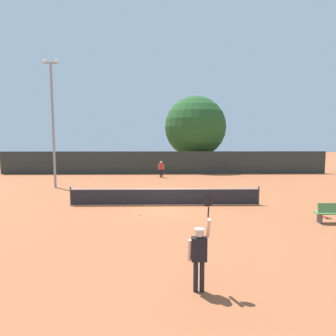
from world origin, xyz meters
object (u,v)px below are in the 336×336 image
(spare_racket, at_px, (325,217))
(light_pole, at_px, (53,117))
(large_tree, at_px, (195,127))
(player_serving, at_px, (199,250))
(player_receiving, at_px, (161,168))
(courtside_bench, at_px, (336,213))
(tennis_ball, at_px, (140,215))
(parked_car_mid, at_px, (212,162))
(parked_car_near, at_px, (178,160))

(spare_racket, bearing_deg, light_pole, 151.33)
(large_tree, bearing_deg, light_pole, -134.50)
(player_serving, xyz_separation_m, light_pole, (-9.28, 15.67, 4.33))
(player_receiving, bearing_deg, courtside_bench, 117.26)
(spare_racket, height_order, courtside_bench, courtside_bench)
(player_receiving, xyz_separation_m, tennis_ball, (-0.98, -14.07, -0.92))
(light_pole, distance_m, parked_car_mid, 21.06)
(courtside_bench, height_order, parked_car_mid, parked_car_mid)
(tennis_ball, relative_size, spare_racket, 0.13)
(player_serving, distance_m, courtside_bench, 9.07)
(light_pole, bearing_deg, parked_car_near, 58.96)
(player_receiving, height_order, parked_car_mid, parked_car_mid)
(tennis_ball, relative_size, courtside_bench, 0.04)
(courtside_bench, bearing_deg, spare_racket, 85.86)
(player_serving, bearing_deg, tennis_ball, 105.79)
(courtside_bench, height_order, parked_car_near, parked_car_near)
(parked_car_near, bearing_deg, light_pole, -116.65)
(large_tree, bearing_deg, player_receiving, -120.84)
(tennis_ball, bearing_deg, player_receiving, 86.03)
(light_pole, bearing_deg, courtside_bench, -31.27)
(player_receiving, relative_size, light_pole, 0.16)
(large_tree, bearing_deg, courtside_bench, -79.83)
(parked_car_mid, bearing_deg, tennis_ball, -115.40)
(tennis_ball, bearing_deg, courtside_bench, -9.26)
(player_serving, xyz_separation_m, parked_car_near, (1.19, 33.07, -0.30))
(light_pole, height_order, large_tree, light_pole)
(player_receiving, bearing_deg, spare_racket, 118.96)
(tennis_ball, bearing_deg, spare_racket, -3.30)
(player_receiving, xyz_separation_m, spare_racket, (8.07, -14.59, -0.93))
(player_receiving, relative_size, parked_car_mid, 0.35)
(player_serving, relative_size, parked_car_mid, 0.56)
(spare_racket, bearing_deg, parked_car_near, 102.42)
(parked_car_mid, bearing_deg, large_tree, -145.79)
(tennis_ball, bearing_deg, large_tree, 76.51)
(courtside_bench, relative_size, large_tree, 0.21)
(player_receiving, height_order, large_tree, large_tree)
(player_receiving, height_order, parked_car_near, parked_car_near)
(spare_racket, distance_m, large_tree, 22.28)
(courtside_bench, bearing_deg, player_receiving, 117.26)
(courtside_bench, xyz_separation_m, parked_car_mid, (-1.65, 24.35, 0.30))
(parked_car_near, relative_size, parked_car_mid, 0.98)
(player_serving, bearing_deg, courtside_bench, 40.16)
(light_pole, bearing_deg, spare_racket, -28.67)
(parked_car_near, bearing_deg, tennis_ball, -92.81)
(spare_racket, distance_m, light_pole, 19.30)
(player_serving, distance_m, player_receiving, 21.39)
(spare_racket, height_order, parked_car_mid, parked_car_mid)
(light_pole, distance_m, large_tree, 17.41)
(light_pole, height_order, parked_car_mid, light_pole)
(parked_car_near, bearing_deg, spare_racket, -73.19)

